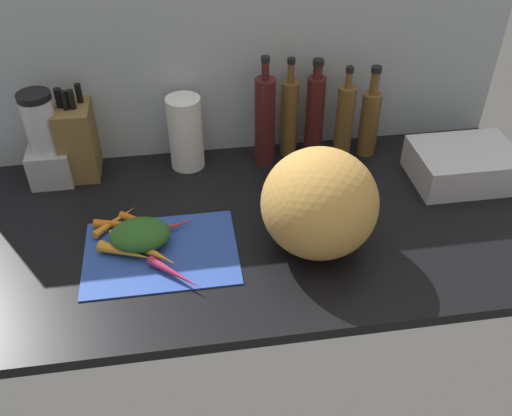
% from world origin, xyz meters
% --- Properties ---
extents(ground_plane, '(1.70, 0.80, 0.03)m').
position_xyz_m(ground_plane, '(0.00, 0.00, -0.01)').
color(ground_plane, black).
extents(wall_back, '(1.70, 0.03, 0.60)m').
position_xyz_m(wall_back, '(0.00, 0.39, 0.30)').
color(wall_back, '#ADB7C1').
rests_on(wall_back, ground_plane).
extents(cutting_board, '(0.38, 0.28, 0.01)m').
position_xyz_m(cutting_board, '(-0.23, -0.10, 0.00)').
color(cutting_board, '#2D51B7').
rests_on(cutting_board, ground_plane).
extents(carrot_0, '(0.15, 0.05, 0.02)m').
position_xyz_m(carrot_0, '(-0.32, 0.01, 0.02)').
color(carrot_0, orange).
rests_on(carrot_0, cutting_board).
extents(carrot_1, '(0.14, 0.09, 0.03)m').
position_xyz_m(carrot_1, '(-0.31, -0.10, 0.02)').
color(carrot_1, orange).
rests_on(carrot_1, cutting_board).
extents(carrot_2, '(0.17, 0.08, 0.02)m').
position_xyz_m(carrot_2, '(-0.21, -0.02, 0.02)').
color(carrot_2, red).
rests_on(carrot_2, cutting_board).
extents(carrot_3, '(0.13, 0.13, 0.02)m').
position_xyz_m(carrot_3, '(-0.19, -0.19, 0.02)').
color(carrot_3, '#B2264C').
rests_on(carrot_3, cutting_board).
extents(carrot_4, '(0.12, 0.12, 0.02)m').
position_xyz_m(carrot_4, '(-0.34, 0.03, 0.02)').
color(carrot_4, orange).
rests_on(carrot_4, cutting_board).
extents(carrot_5, '(0.13, 0.10, 0.02)m').
position_xyz_m(carrot_5, '(-0.27, 0.01, 0.02)').
color(carrot_5, orange).
rests_on(carrot_5, cutting_board).
extents(carrot_6, '(0.12, 0.11, 0.03)m').
position_xyz_m(carrot_6, '(-0.24, -0.12, 0.02)').
color(carrot_6, orange).
rests_on(carrot_6, cutting_board).
extents(carrot_7, '(0.13, 0.15, 0.03)m').
position_xyz_m(carrot_7, '(-0.28, -0.07, 0.02)').
color(carrot_7, orange).
rests_on(carrot_7, cutting_board).
extents(carrot_8, '(0.16, 0.05, 0.02)m').
position_xyz_m(carrot_8, '(-0.27, -0.01, 0.02)').
color(carrot_8, orange).
rests_on(carrot_8, cutting_board).
extents(carrot_greens_pile, '(0.15, 0.12, 0.07)m').
position_xyz_m(carrot_greens_pile, '(-0.27, -0.06, 0.04)').
color(carrot_greens_pile, '#2D6023').
rests_on(carrot_greens_pile, cutting_board).
extents(winter_squash, '(0.29, 0.28, 0.27)m').
position_xyz_m(winter_squash, '(0.17, -0.12, 0.14)').
color(winter_squash, gold).
rests_on(winter_squash, ground_plane).
extents(knife_block, '(0.10, 0.15, 0.28)m').
position_xyz_m(knife_block, '(-0.45, 0.31, 0.11)').
color(knife_block, brown).
rests_on(knife_block, ground_plane).
extents(blender_appliance, '(0.12, 0.12, 0.28)m').
position_xyz_m(blender_appliance, '(-0.53, 0.28, 0.12)').
color(blender_appliance, '#B2B2B7').
rests_on(blender_appliance, ground_plane).
extents(paper_towel_roll, '(0.10, 0.10, 0.23)m').
position_xyz_m(paper_towel_roll, '(-0.13, 0.30, 0.11)').
color(paper_towel_roll, white).
rests_on(paper_towel_roll, ground_plane).
extents(bottle_0, '(0.06, 0.06, 0.34)m').
position_xyz_m(bottle_0, '(0.10, 0.28, 0.14)').
color(bottle_0, '#471919').
rests_on(bottle_0, ground_plane).
extents(bottle_1, '(0.05, 0.05, 0.32)m').
position_xyz_m(bottle_1, '(0.18, 0.31, 0.13)').
color(bottle_1, brown).
rests_on(bottle_1, ground_plane).
extents(bottle_2, '(0.06, 0.06, 0.31)m').
position_xyz_m(bottle_2, '(0.26, 0.30, 0.14)').
color(bottle_2, '#471919').
rests_on(bottle_2, ground_plane).
extents(bottle_3, '(0.05, 0.05, 0.30)m').
position_xyz_m(bottle_3, '(0.34, 0.28, 0.12)').
color(bottle_3, brown).
rests_on(bottle_3, ground_plane).
extents(bottle_4, '(0.06, 0.06, 0.29)m').
position_xyz_m(bottle_4, '(0.42, 0.28, 0.11)').
color(bottle_4, brown).
rests_on(bottle_4, ground_plane).
extents(dish_rack, '(0.29, 0.22, 0.10)m').
position_xyz_m(dish_rack, '(0.66, 0.10, 0.05)').
color(dish_rack, silver).
rests_on(dish_rack, ground_plane).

